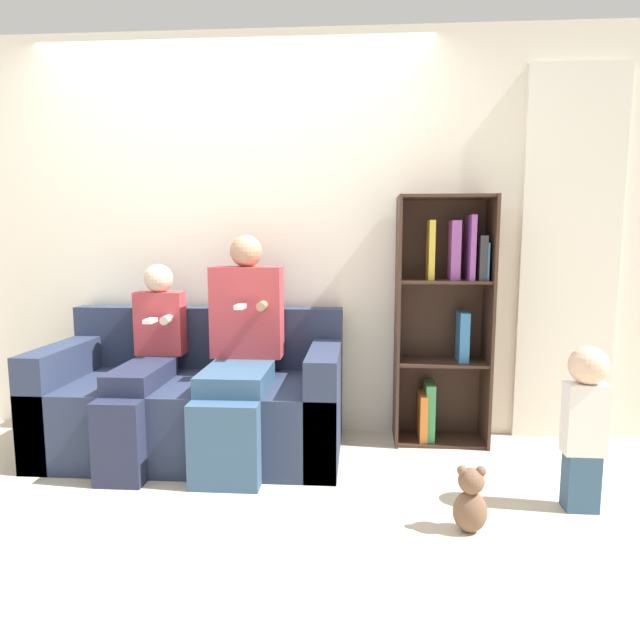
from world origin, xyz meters
TOP-DOWN VIEW (x-y plane):
  - ground_plane at (0.00, 0.00)m, footprint 14.00×14.00m
  - back_wall at (0.00, 0.98)m, footprint 10.00×0.06m
  - curtain_panel at (2.11, 0.93)m, footprint 0.60×0.04m
  - couch at (-0.16, 0.51)m, footprint 1.72×0.85m
  - adult_seated at (0.14, 0.44)m, footprint 0.42×0.80m
  - child_seated at (-0.42, 0.39)m, footprint 0.29×0.82m
  - toddler_standing at (1.86, -0.10)m, footprint 0.18×0.18m
  - bookshelf at (1.34, 0.81)m, footprint 0.57×0.32m
  - teddy_bear at (1.30, -0.35)m, footprint 0.15×0.12m

SIDE VIEW (x-z plane):
  - ground_plane at x=0.00m, z-range 0.00..0.00m
  - teddy_bear at x=1.30m, z-range -0.01..0.29m
  - couch at x=-0.16m, z-range -0.13..0.70m
  - toddler_standing at x=1.86m, z-range 0.05..0.84m
  - child_seated at x=-0.42m, z-range 0.00..1.12m
  - adult_seated at x=0.14m, z-range 0.01..1.30m
  - bookshelf at x=1.34m, z-range 0.01..1.54m
  - curtain_panel at x=2.11m, z-range 0.00..2.31m
  - back_wall at x=0.00m, z-range 0.00..2.55m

